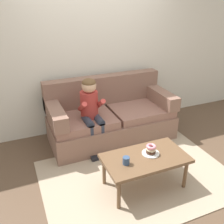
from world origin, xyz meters
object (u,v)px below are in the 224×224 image
Objects in this scene: person_child at (91,108)px; mug at (126,161)px; toy_controller at (164,157)px; couch at (110,118)px; coffee_table at (145,160)px; donut at (151,152)px.

person_child is 1.11m from mug.
couch is at bearing 117.00° from toy_controller.
couch is 21.73× the size of mug.
coffee_table is 0.76m from toy_controller.
person_child is 12.24× the size of mug.
donut is (0.01, -1.24, 0.11)m from couch.
donut is at bearing -68.98° from person_child.
mug reaches higher than donut.
toy_controller is (0.82, 0.42, -0.45)m from mug.
person_child is (-0.38, -0.21, 0.32)m from couch.
toy_controller is (0.48, -0.88, -0.32)m from couch.
donut is (0.09, 0.03, 0.08)m from coffee_table.
coffee_table is at bearing 7.30° from mug.
couch reaches higher than mug.
mug is at bearing -87.98° from person_child.
mug reaches higher than coffee_table.
mug is 0.40× the size of toy_controller.
mug is (-0.35, -1.31, 0.13)m from couch.
couch is 1.96× the size of coffee_table.
person_child is (-0.31, 1.06, 0.28)m from coffee_table.
couch is at bearing 90.58° from donut.
coffee_table is 0.29m from mug.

